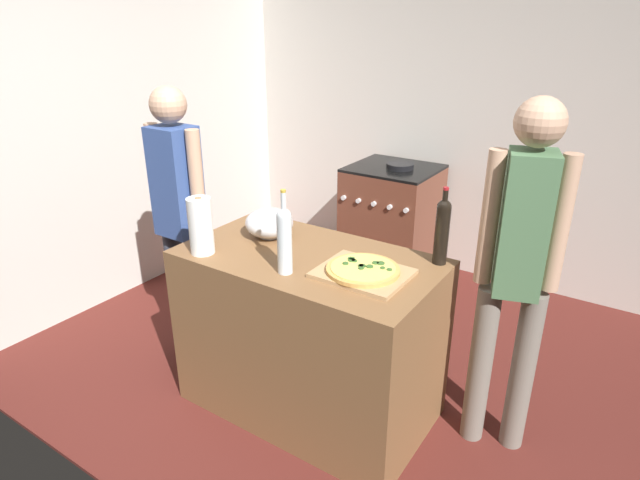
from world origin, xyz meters
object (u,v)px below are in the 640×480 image
(person_in_red, at_px, (518,265))
(paper_towel_roll, at_px, (201,226))
(wine_bottle_green, at_px, (284,238))
(stove, at_px, (391,221))
(pizza, at_px, (363,269))
(mixing_bowl, at_px, (269,223))
(person_in_stripes, at_px, (180,211))
(wine_bottle_amber, at_px, (442,229))

(person_in_red, bearing_deg, paper_towel_roll, -158.32)
(wine_bottle_green, height_order, stove, wine_bottle_green)
(pizza, bearing_deg, paper_towel_roll, -164.48)
(mixing_bowl, xyz_separation_m, person_in_red, (1.22, 0.20, -0.00))
(stove, bearing_deg, pizza, -67.93)
(stove, relative_size, person_in_stripes, 0.57)
(wine_bottle_green, bearing_deg, mixing_bowl, 137.90)
(person_in_stripes, bearing_deg, person_in_red, 9.25)
(mixing_bowl, height_order, paper_towel_roll, paper_towel_roll)
(wine_bottle_amber, distance_m, stove, 1.84)
(mixing_bowl, bearing_deg, person_in_red, 9.35)
(pizza, distance_m, mixing_bowl, 0.65)
(pizza, relative_size, mixing_bowl, 1.32)
(wine_bottle_green, bearing_deg, person_in_red, 28.94)
(wine_bottle_amber, xyz_separation_m, stove, (-0.95, 1.45, -0.61))
(pizza, height_order, mixing_bowl, mixing_bowl)
(wine_bottle_amber, height_order, wine_bottle_green, wine_bottle_green)
(stove, distance_m, person_in_red, 2.01)
(wine_bottle_green, bearing_deg, paper_towel_roll, -174.12)
(person_in_stripes, bearing_deg, stove, 74.09)
(paper_towel_roll, bearing_deg, person_in_red, 21.68)
(stove, bearing_deg, person_in_red, -47.90)
(mixing_bowl, distance_m, stove, 1.73)
(mixing_bowl, distance_m, paper_towel_roll, 0.38)
(wine_bottle_green, bearing_deg, wine_bottle_amber, 41.62)
(paper_towel_roll, xyz_separation_m, person_in_red, (1.37, 0.54, -0.06))
(stove, height_order, person_in_red, person_in_red)
(wine_bottle_green, xyz_separation_m, person_in_red, (0.89, 0.49, -0.09))
(mixing_bowl, xyz_separation_m, wine_bottle_amber, (0.87, 0.19, 0.09))
(pizza, bearing_deg, person_in_red, 29.13)
(wine_bottle_green, xyz_separation_m, stove, (-0.41, 1.94, -0.61))
(paper_towel_roll, relative_size, stove, 0.31)
(pizza, xyz_separation_m, stove, (-0.72, 1.77, -0.47))
(mixing_bowl, height_order, person_in_stripes, person_in_stripes)
(paper_towel_roll, height_order, wine_bottle_amber, wine_bottle_amber)
(pizza, relative_size, person_in_red, 0.20)
(wine_bottle_amber, distance_m, person_in_red, 0.36)
(pizza, xyz_separation_m, mixing_bowl, (-0.63, 0.13, 0.05))
(wine_bottle_amber, relative_size, wine_bottle_green, 0.95)
(paper_towel_roll, height_order, person_in_red, person_in_red)
(pizza, distance_m, person_in_red, 0.67)
(stove, xyz_separation_m, person_in_red, (1.30, -1.44, 0.52))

